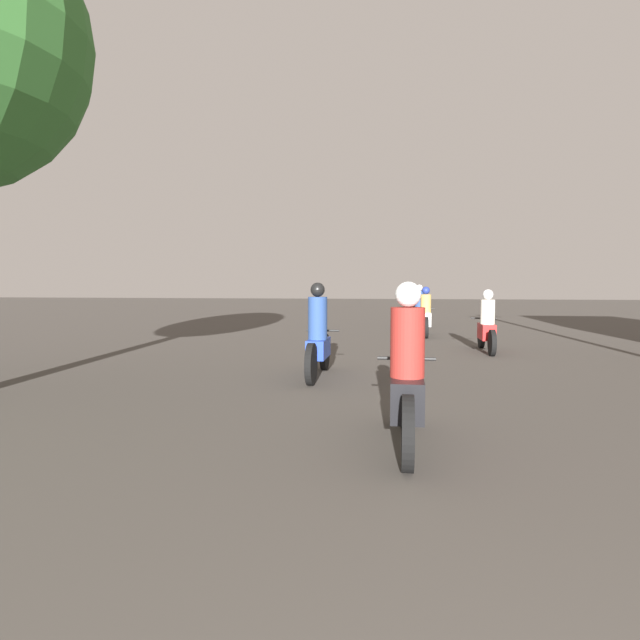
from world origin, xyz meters
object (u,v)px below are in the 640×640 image
Objects in this scene: motorcycle_red at (487,327)px; motorcycle_white at (425,316)px; motorcycle_silver at (419,310)px; motorcycle_black at (407,382)px; motorcycle_blue at (318,340)px.

motorcycle_red is 3.74m from motorcycle_white.
motorcycle_silver is at bearing 95.09° from motorcycle_white.
motorcycle_white is 3.74m from motorcycle_silver.
motorcycle_black is 14.61m from motorcycle_silver.
motorcycle_blue is at bearing 109.91° from motorcycle_black.
motorcycle_black is 10.87m from motorcycle_white.
motorcycle_red is at bearing 72.80° from motorcycle_black.
motorcycle_black is 7.58m from motorcycle_red.
motorcycle_black is at bearing -73.26° from motorcycle_blue.
motorcycle_silver reaches higher than motorcycle_white.
motorcycle_blue is (-1.42, 3.51, 0.01)m from motorcycle_black.
motorcycle_black is at bearing -113.08° from motorcycle_red.
motorcycle_blue reaches higher than motorcycle_red.
motorcycle_black is 0.92× the size of motorcycle_blue.
motorcycle_silver is at bearing 91.84° from motorcycle_red.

